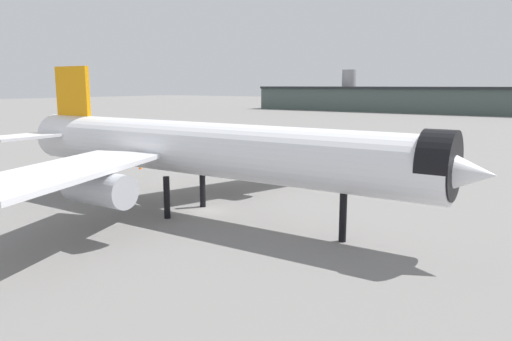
{
  "coord_description": "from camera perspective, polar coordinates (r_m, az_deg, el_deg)",
  "views": [
    {
      "loc": [
        34.08,
        -39.75,
        13.67
      ],
      "look_at": [
        7.62,
        -1.66,
        5.5
      ],
      "focal_mm": 34.13,
      "sensor_mm": 36.0,
      "label": 1
    }
  ],
  "objects": [
    {
      "name": "airliner_near_gate",
      "position": [
        51.0,
        -6.59,
        2.44
      ],
      "size": [
        56.18,
        51.36,
        15.96
      ],
      "rotation": [
        0.0,
        0.0,
        0.03
      ],
      "color": "white",
      "rests_on": "ground"
    },
    {
      "name": "terminal_building",
      "position": [
        253.65,
        23.78,
        7.55
      ],
      "size": [
        226.24,
        25.64,
        21.83
      ],
      "rotation": [
        0.0,
        0.0,
        0.01
      ],
      "color": "#475651",
      "rests_on": "ground"
    },
    {
      "name": "ground",
      "position": [
        54.11,
        -5.65,
        -4.7
      ],
      "size": [
        900.0,
        900.0,
        0.0
      ],
      "primitive_type": "plane",
      "color": "slate"
    },
    {
      "name": "traffic_cone_near_nose",
      "position": [
        82.53,
        -13.41,
        0.42
      ],
      "size": [
        0.55,
        0.55,
        0.69
      ],
      "primitive_type": "cone",
      "color": "#F2600C",
      "rests_on": "ground"
    }
  ]
}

